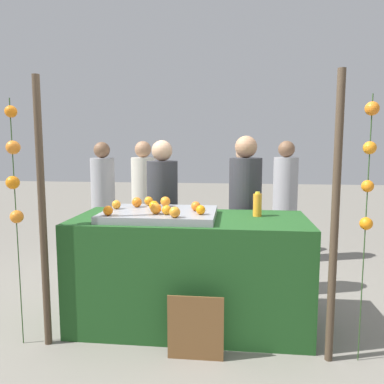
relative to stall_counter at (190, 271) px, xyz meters
The scene contains 26 objects.
ground_plane 0.47m from the stall_counter, ahead, with size 24.00×24.00×0.00m, color gray.
stall_counter is the anchor object (origin of this frame).
orange_tray 0.56m from the stall_counter, behind, with size 0.95×0.69×0.06m, color gray.
orange_0 0.67m from the stall_counter, 103.83° to the right, with size 0.09×0.09×0.09m, color orange.
orange_1 0.74m from the stall_counter, 150.52° to the left, with size 0.08×0.08×0.08m, color orange.
orange_2 0.63m from the stall_counter, 127.71° to the right, with size 0.08×0.08×0.08m, color orange.
orange_3 0.77m from the stall_counter, 166.07° to the left, with size 0.09×0.09×0.09m, color orange.
orange_4 0.65m from the stall_counter, behind, with size 0.09×0.09×0.09m, color orange.
orange_5 0.86m from the stall_counter, behind, with size 0.08×0.08×0.08m, color orange.
orange_6 0.90m from the stall_counter, 154.24° to the right, with size 0.08×0.08×0.08m, color orange.
orange_7 0.66m from the stall_counter, 142.72° to the left, with size 0.09×0.09×0.09m, color orange.
orange_8 0.58m from the stall_counter, 21.31° to the right, with size 0.08×0.08×0.08m, color orange.
orange_9 0.61m from the stall_counter, 59.40° to the right, with size 0.08×0.08×0.08m, color orange.
orange_10 0.66m from the stall_counter, 143.13° to the right, with size 0.09×0.09×0.09m, color orange.
juice_bottle 0.82m from the stall_counter, 11.71° to the left, with size 0.08×0.08×0.21m.
chalkboard_sign 0.63m from the stall_counter, 79.61° to the right, with size 0.41×0.03×0.49m.
vendor_left 0.88m from the stall_counter, 116.90° to the left, with size 0.32×0.32×1.61m.
vendor_right 0.91m from the stall_counter, 55.68° to the left, with size 0.33×0.33×1.65m.
crowd_person_0 1.98m from the stall_counter, 114.93° to the left, with size 0.32×0.32×1.60m.
crowd_person_1 2.25m from the stall_counter, 62.05° to the left, with size 0.32×0.32×1.61m.
crowd_person_2 2.30m from the stall_counter, 77.63° to the left, with size 0.31×0.31×1.53m.
crowd_person_3 2.30m from the stall_counter, 127.69° to the left, with size 0.32×0.32×1.59m.
canopy_post_left 1.30m from the stall_counter, 155.95° to the right, with size 0.06×0.06×2.07m, color #473828.
canopy_post_right 1.30m from the stall_counter, 24.05° to the right, with size 0.06×0.06×2.07m, color #473828.
garland_strand_left 1.64m from the stall_counter, 158.64° to the right, with size 0.11×0.12×1.91m.
garland_strand_right 1.66m from the stall_counter, 20.01° to the right, with size 0.10×0.11×1.91m.
Camera 1 is at (0.37, -3.23, 1.57)m, focal length 36.26 mm.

